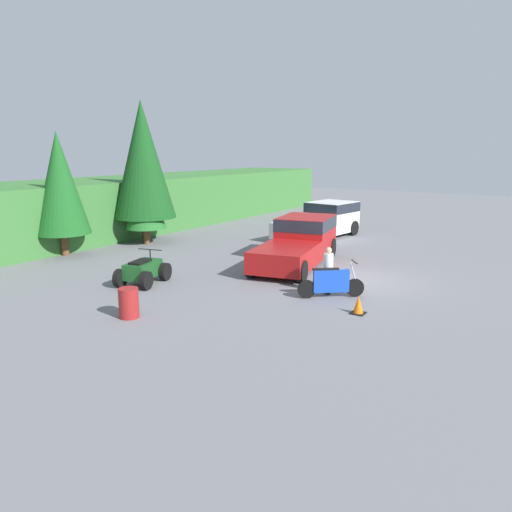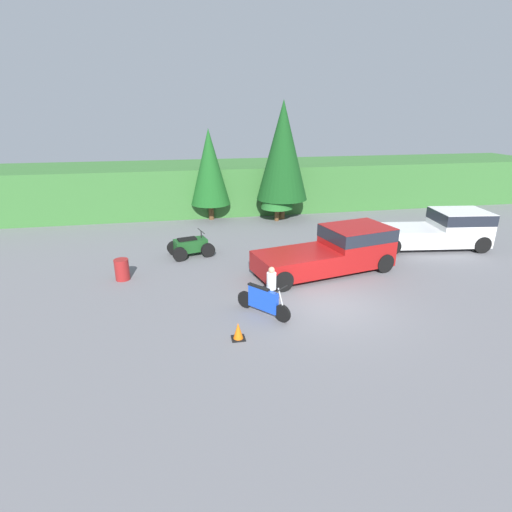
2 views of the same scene
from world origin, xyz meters
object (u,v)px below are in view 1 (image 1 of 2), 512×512
Objects in this scene: rider_person at (328,269)px; traffic_cone at (358,305)px; dirt_bike at (331,283)px; pickup_truck_second at (323,219)px; quad_atv at (143,271)px; steel_barrel at (129,303)px; pickup_truck_red at (300,240)px.

rider_person is 2.91× the size of traffic_cone.
pickup_truck_second is at bearing 77.76° from dirt_bike.
quad_atv is at bearing -177.72° from pickup_truck_second.
dirt_bike is 6.79m from quad_atv.
rider_person is 1.82× the size of steel_barrel.
rider_person reaches higher than dirt_bike.
pickup_truck_red is at bearing -155.24° from pickup_truck_second.
pickup_truck_second reaches higher than quad_atv.
quad_atv is 1.42× the size of rider_person.
steel_barrel is at bearing 163.29° from pickup_truck_red.
pickup_truck_second is at bearing -19.71° from quad_atv.
pickup_truck_second reaches higher than traffic_cone.
rider_person is (-9.98, -5.01, -0.12)m from pickup_truck_second.
quad_atv is (-2.17, 6.44, -0.02)m from dirt_bike.
dirt_bike is 1.11× the size of rider_person.
quad_atv is at bearing 97.94° from traffic_cone.
quad_atv reaches higher than steel_barrel.
pickup_truck_second reaches higher than dirt_bike.
pickup_truck_second is at bearing 5.18° from pickup_truck_red.
dirt_bike is 3.24× the size of traffic_cone.
quad_atv is at bearing 140.95° from pickup_truck_red.
quad_atv is at bearing 165.12° from rider_person.
quad_atv is (-6.13, 3.12, -0.52)m from pickup_truck_red.
pickup_truck_red is 7.14× the size of steel_barrel.
quad_atv is at bearing 39.58° from steel_barrel.
steel_barrel is (-3.98, 5.44, 0.19)m from traffic_cone.
traffic_cone is (-1.07, -1.38, -0.24)m from dirt_bike.
dirt_bike reaches higher than quad_atv.
traffic_cone is at bearing -77.41° from rider_person.
pickup_truck_red is 1.08× the size of pickup_truck_second.
steel_barrel is (-9.02, 0.73, -0.55)m from pickup_truck_red.
traffic_cone is 0.62× the size of steel_barrel.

